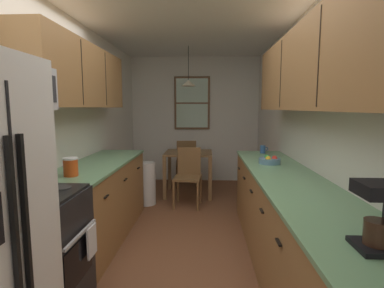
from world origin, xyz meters
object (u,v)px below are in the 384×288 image
storage_canister (71,167)px  mug_by_coffeemaker (263,149)px  dining_chair_near (188,174)px  fruit_bowl (270,160)px  microwave_over_range (8,87)px  table_serving_bowl (194,151)px  trash_bin (147,183)px  dining_table (189,160)px  dining_chair_far (186,161)px  stove_range (36,254)px

storage_canister → mug_by_coffeemaker: storage_canister is taller
dining_chair_near → fruit_bowl: bearing=-50.5°
microwave_over_range → table_serving_bowl: (1.13, 3.07, -0.88)m
dining_chair_near → trash_bin: (-0.66, 0.01, -0.17)m
dining_table → storage_canister: storage_canister is taller
dining_chair_near → dining_chair_far: same height
dining_table → table_serving_bowl: 0.20m
microwave_over_range → table_serving_bowl: microwave_over_range is taller
dining_table → table_serving_bowl: bearing=-15.6°
dining_table → dining_chair_near: bearing=-87.0°
dining_chair_near → mug_by_coffeemaker: (1.06, -0.43, 0.45)m
trash_bin → storage_canister: bearing=-98.9°
dining_chair_far → mug_by_coffeemaker: 2.01m
stove_range → dining_chair_near: stove_range is taller
microwave_over_range → dining_chair_near: size_ratio=0.68×
mug_by_coffeemaker → table_serving_bowl: bearing=135.5°
fruit_bowl → table_serving_bowl: size_ratio=1.17×
dining_chair_far → trash_bin: (-0.56, -1.13, -0.17)m
dining_chair_far → trash_bin: 1.27m
trash_bin → stove_range: bearing=-96.6°
storage_canister → mug_by_coffeemaker: (2.02, 1.47, -0.03)m
mug_by_coffeemaker → trash_bin: bearing=165.7°
stove_range → microwave_over_range: size_ratio=1.79×
stove_range → trash_bin: bearing=83.4°
dining_table → fruit_bowl: fruit_bowl is taller
microwave_over_range → stove_range: bearing=-0.0°
storage_canister → fruit_bowl: 2.07m
stove_range → trash_bin: size_ratio=1.64×
dining_table → fruit_bowl: size_ratio=3.40×
stove_range → mug_by_coffeemaker: 2.95m
dining_table → stove_range: bearing=-106.7°
mug_by_coffeemaker → stove_range: bearing=-133.9°
microwave_over_range → dining_table: (1.04, 3.10, -1.05)m
stove_range → trash_bin: (0.29, 2.53, -0.14)m
dining_chair_far → table_serving_bowl: size_ratio=4.43×
dining_chair_near → mug_by_coffeemaker: size_ratio=8.20×
table_serving_bowl → fruit_bowl: bearing=-62.1°
microwave_over_range → table_serving_bowl: bearing=69.7°
stove_range → dining_chair_near: (0.96, 2.52, 0.03)m
dining_chair_near → stove_range: bearing=-110.7°
fruit_bowl → storage_canister: bearing=-160.3°
dining_table → storage_canister: bearing=-110.7°
dining_table → mug_by_coffeemaker: (1.09, -1.00, 0.34)m
fruit_bowl → table_serving_bowl: fruit_bowl is taller
dining_chair_far → storage_canister: bearing=-105.7°
storage_canister → trash_bin: bearing=81.1°
fruit_bowl → stove_range: bearing=-145.7°
stove_range → dining_table: 3.24m
dining_table → dining_chair_near: 0.58m
table_serving_bowl → microwave_over_range: bearing=-110.3°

